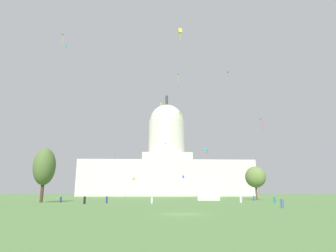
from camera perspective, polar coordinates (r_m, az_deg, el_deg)
The scene contains 28 objects.
ground_plane at distance 33.11m, azimuth 3.00°, elevation -17.27°, with size 800.00×800.00×0.00m, color #567F42.
capitol_building at distance 191.72m, azimuth -0.28°, elevation -8.12°, with size 112.34×28.30×69.25m.
event_tent at distance 91.31m, azimuth 8.04°, elevation -12.76°, with size 7.58×6.61×5.66m.
tree_west_near at distance 77.47m, azimuth -23.59°, elevation -7.52°, with size 6.19×7.21×13.19m.
tree_east_mid at distance 100.35m, azimuth 17.17°, elevation -9.78°, with size 9.02×9.25×10.88m.
person_white_deep_crowd at distance 64.69m, azimuth -3.26°, elevation -14.67°, with size 0.48×0.48×1.53m.
person_denim_back_center at distance 48.67m, azimuth 21.98°, elevation -14.27°, with size 0.54×0.54×1.51m.
person_teal_lawn_far_left at distance 70.66m, azimuth 20.65°, elevation -13.70°, with size 0.54×0.54×1.65m.
person_black_edge_west at distance 63.51m, azimuth -16.43°, elevation -14.12°, with size 0.62×0.62×1.71m.
person_navy_back_left at distance 65.90m, azimuth -12.22°, elevation -14.27°, with size 0.48×0.48×1.74m.
person_navy_mid_left at distance 75.12m, azimuth -20.76°, elevation -13.68°, with size 0.55×0.55×1.47m.
person_white_mid_right at distance 71.45m, azimuth 14.42°, elevation -14.08°, with size 0.63×0.63×1.73m.
person_denim_front_right at distance 86.00m, azimuth 16.92°, elevation -13.76°, with size 0.51×0.51×1.58m.
kite_gold_high at distance 113.95m, azimuth -20.29°, elevation 16.73°, with size 1.69×1.66×3.83m.
kite_lime_mid at distance 107.55m, azimuth 2.43°, elevation 2.49°, with size 0.93×0.92×3.96m.
kite_blue_low at distance 139.53m, azimuth 3.10°, elevation -10.17°, with size 1.07×0.21×1.42m.
kite_magenta_low at distance 132.13m, azimuth -18.01°, elevation -7.78°, with size 0.86×1.25×3.30m.
kite_green_high at distance 141.87m, azimuth 1.95°, elevation 9.96°, with size 1.34×1.30×3.75m.
kite_yellow_high at distance 87.50m, azimuth 2.47°, elevation 18.54°, with size 1.13×1.05×3.70m.
kite_violet_low at distance 150.45m, azimuth -0.87°, elevation -9.41°, with size 0.41×0.58×0.87m.
kite_red_mid at distance 89.95m, azimuth 18.49°, elevation 1.04°, with size 0.90×1.55×3.78m.
kite_white_low at distance 115.88m, azimuth -14.82°, elevation -7.87°, with size 1.28×1.08×3.54m.
kite_cyan_high at distance 98.58m, azimuth -19.78°, elevation 14.75°, with size 0.41×0.61×0.88m.
kite_orange_low at distance 132.39m, azimuth -6.91°, elevation -10.49°, with size 1.24×1.23×1.14m.
kite_black_mid at distance 157.96m, azimuth -10.51°, elevation -5.76°, with size 1.14×1.78×3.66m.
kite_turquoise_low at distance 101.48m, azimuth 7.70°, elevation -4.90°, with size 1.34×1.34×3.65m.
kite_pink_high at distance 115.85m, azimuth 11.67°, elevation 10.28°, with size 1.09×1.62×4.15m.
kite_gold_high_b at distance 164.33m, azimuth -1.47°, elevation 4.48°, with size 0.71×0.21×1.11m.
Camera 1 is at (-3.10, -32.88, 2.35)m, focal length 30.31 mm.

